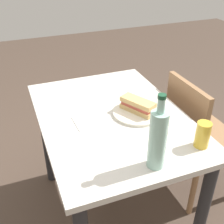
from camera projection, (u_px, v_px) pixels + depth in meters
name	position (u px, v px, depth m)	size (l,w,h in m)	color
ground_plane	(112.00, 212.00, 1.89)	(8.00, 8.00, 0.00)	#47382D
dining_table	(112.00, 136.00, 1.57)	(1.02, 0.73, 0.75)	beige
chair_far	(196.00, 134.00, 1.81)	(0.41, 0.41, 0.85)	#936B47
plate_near	(137.00, 112.00, 1.51)	(0.26, 0.26, 0.01)	silver
baguette_sandwich_near	(138.00, 106.00, 1.49)	(0.20, 0.15, 0.07)	tan
knife_near	(142.00, 106.00, 1.55)	(0.15, 0.12, 0.01)	silver
water_bottle	(158.00, 139.00, 1.10)	(0.07, 0.07, 0.33)	#99C6B7
beer_glass	(203.00, 135.00, 1.25)	(0.06, 0.06, 0.12)	gold
paper_napkin	(89.00, 121.00, 1.45)	(0.14, 0.14, 0.00)	white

